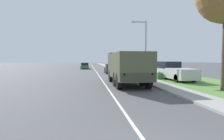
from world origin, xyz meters
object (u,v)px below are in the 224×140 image
at_px(pickup_truck, 174,71).
at_px(car_nearest_ahead, 111,69).
at_px(car_second_ahead, 85,66).
at_px(military_truck, 127,66).
at_px(lamp_post, 144,44).

bearing_deg(pickup_truck, car_nearest_ahead, 118.71).
bearing_deg(pickup_truck, car_second_ahead, 112.10).
xyz_separation_m(military_truck, car_second_ahead, (-4.00, 26.83, -0.93)).
relative_size(military_truck, car_second_ahead, 1.42).
relative_size(car_second_ahead, lamp_post, 0.77).
relative_size(car_nearest_ahead, car_second_ahead, 0.88).
distance_m(military_truck, lamp_post, 5.22).
bearing_deg(pickup_truck, lamp_post, 162.40).
bearing_deg(lamp_post, pickup_truck, -17.60).
relative_size(car_second_ahead, pickup_truck, 0.85).
xyz_separation_m(military_truck, car_nearest_ahead, (0.35, 12.70, -0.92)).
distance_m(military_truck, car_second_ahead, 27.15).
height_order(car_second_ahead, pickup_truck, pickup_truck).
bearing_deg(lamp_post, car_nearest_ahead, 104.78).
xyz_separation_m(car_nearest_ahead, lamp_post, (2.33, -8.85, 3.19)).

